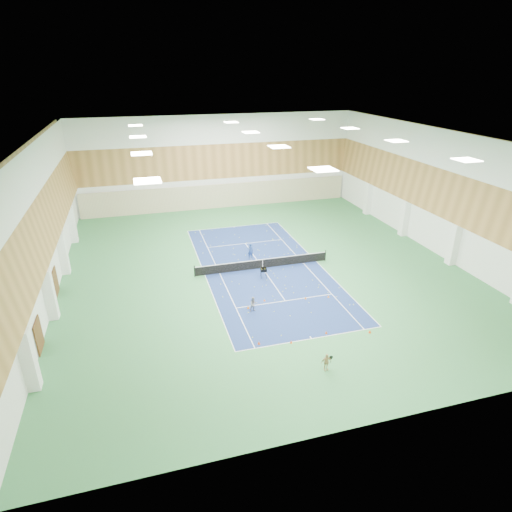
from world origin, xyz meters
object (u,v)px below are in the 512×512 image
(coach, at_px, (250,251))
(child_court, at_px, (254,304))
(tennis_net, at_px, (263,263))
(child_apron, at_px, (326,362))
(ball_cart, at_px, (264,273))

(coach, height_order, child_court, coach)
(tennis_net, xyz_separation_m, child_apron, (-0.45, -15.22, 0.04))
(child_court, bearing_deg, tennis_net, 62.84)
(coach, bearing_deg, child_apron, 89.98)
(coach, bearing_deg, ball_cart, 89.95)
(ball_cart, bearing_deg, child_apron, -81.61)
(child_court, bearing_deg, ball_cart, 60.27)
(tennis_net, bearing_deg, child_court, -111.92)
(child_court, height_order, child_apron, child_court)
(coach, xyz_separation_m, ball_cart, (0.01, -4.48, -0.29))
(child_court, xyz_separation_m, ball_cart, (2.41, 5.29, -0.13))
(coach, height_order, child_apron, coach)
(child_court, height_order, ball_cart, child_court)
(tennis_net, distance_m, child_apron, 15.23)
(tennis_net, height_order, coach, coach)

